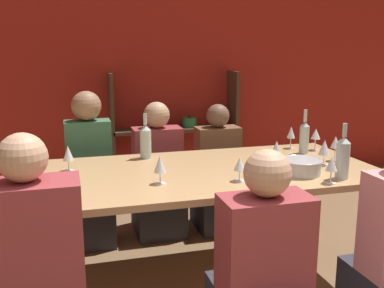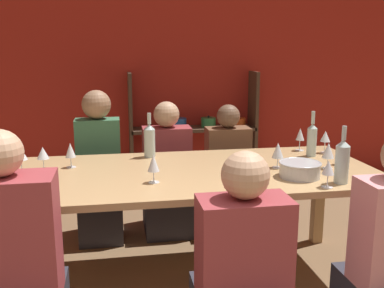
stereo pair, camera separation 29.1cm
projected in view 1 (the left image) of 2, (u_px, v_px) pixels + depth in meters
name	position (u px, v px, depth m)	size (l,w,h in m)	color
wall_back_red	(134.00, 65.00, 4.88)	(8.80, 0.06, 2.70)	red
shelf_unit	(177.00, 151.00, 5.00)	(1.40, 0.30, 1.28)	#4C3828
dining_table	(196.00, 182.00, 2.87)	(2.32, 1.09, 0.77)	tan
mixing_bowl	(301.00, 166.00, 2.76)	(0.25, 0.25, 0.09)	#B7BABC
wine_bottle_green	(343.00, 157.00, 2.65)	(0.08, 0.08, 0.33)	#B2C6C1
wine_bottle_dark	(146.00, 141.00, 3.14)	(0.08, 0.08, 0.32)	#B2C6C1
wine_bottle_amber	(304.00, 137.00, 3.28)	(0.07, 0.07, 0.32)	#B2C6C1
wine_glass_red_a	(324.00, 148.00, 2.96)	(0.08, 0.08, 0.17)	white
wine_glass_white_a	(316.00, 135.00, 3.39)	(0.07, 0.07, 0.17)	white
wine_glass_red_b	(240.00, 165.00, 2.60)	(0.07, 0.07, 0.14)	white
wine_glass_red_c	(276.00, 149.00, 2.94)	(0.08, 0.08, 0.17)	white
wine_glass_empty_a	(336.00, 143.00, 3.06)	(0.07, 0.07, 0.17)	white
wine_glass_empty_b	(68.00, 154.00, 2.82)	(0.07, 0.07, 0.16)	white
wine_glass_empty_c	(332.00, 165.00, 2.56)	(0.07, 0.07, 0.15)	white
wine_glass_empty_d	(266.00, 166.00, 2.46)	(0.07, 0.07, 0.18)	white
wine_glass_red_d	(160.00, 165.00, 2.55)	(0.07, 0.07, 0.17)	white
wine_glass_empty_e	(18.00, 158.00, 2.65)	(0.08, 0.08, 0.17)	white
wine_glass_white_b	(40.00, 157.00, 2.74)	(0.08, 0.08, 0.15)	white
wine_glass_empty_f	(291.00, 133.00, 3.45)	(0.07, 0.07, 0.17)	white
person_far_a	(217.00, 183.00, 3.85)	(0.36, 0.45, 1.08)	#2D2D38
person_far_b	(158.00, 185.00, 3.76)	(0.40, 0.50, 1.11)	#2D2D38
person_far_c	(90.00, 186.00, 3.54)	(0.35, 0.43, 1.22)	#2D2D38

